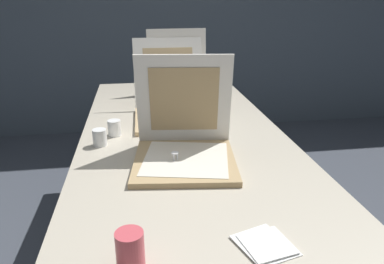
# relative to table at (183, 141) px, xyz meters

# --- Properties ---
(table) EXTENTS (0.94, 2.12, 0.74)m
(table) POSITION_rel_table_xyz_m (0.00, 0.00, 0.00)
(table) COLOR #BCB29E
(table) RESTS_ON ground
(pizza_box_front) EXTENTS (0.43, 0.43, 0.40)m
(pizza_box_front) POSITION_rel_table_xyz_m (-0.03, -0.31, 0.10)
(pizza_box_front) COLOR tan
(pizza_box_front) RESTS_ON table
(pizza_box_middle) EXTENTS (0.39, 0.52, 0.39)m
(pizza_box_middle) POSITION_rel_table_xyz_m (-0.03, 0.22, 0.10)
(pizza_box_middle) COLOR tan
(pizza_box_middle) RESTS_ON table
(pizza_box_back) EXTENTS (0.42, 0.44, 0.41)m
(pizza_box_back) POSITION_rel_table_xyz_m (0.08, 0.61, 0.10)
(pizza_box_back) COLOR tan
(pizza_box_back) RESTS_ON table
(cup_white_mid) EXTENTS (0.06, 0.06, 0.07)m
(cup_white_mid) POSITION_rel_table_xyz_m (-0.32, 0.01, 0.08)
(cup_white_mid) COLOR white
(cup_white_mid) RESTS_ON table
(cup_white_near_center) EXTENTS (0.06, 0.06, 0.07)m
(cup_white_near_center) POSITION_rel_table_xyz_m (-0.37, -0.10, 0.08)
(cup_white_near_center) COLOR white
(cup_white_near_center) RESTS_ON table
(cup_printed_front) EXTENTS (0.07, 0.07, 0.10)m
(cup_printed_front) POSITION_rel_table_xyz_m (-0.24, -0.89, 0.10)
(cup_printed_front) COLOR #D14C56
(cup_printed_front) RESTS_ON table
(napkin_pile) EXTENTS (0.17, 0.17, 0.01)m
(napkin_pile) POSITION_rel_table_xyz_m (0.11, -0.86, 0.05)
(napkin_pile) COLOR white
(napkin_pile) RESTS_ON table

